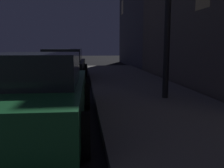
# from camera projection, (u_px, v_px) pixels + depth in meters

# --- Properties ---
(car_green) EXTENTS (2.02, 4.36, 1.43)m
(car_green) POSITION_uv_depth(u_px,v_px,m) (38.00, 92.00, 4.53)
(car_green) COLOR #19592D
(car_green) RESTS_ON ground
(car_black) EXTENTS (2.12, 4.17, 1.43)m
(car_black) POSITION_uv_depth(u_px,v_px,m) (64.00, 65.00, 10.90)
(car_black) COLOR black
(car_black) RESTS_ON ground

